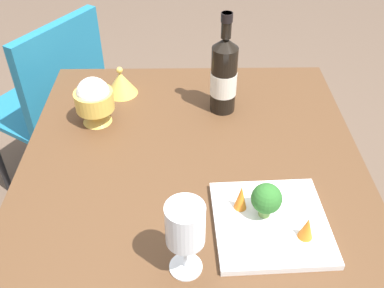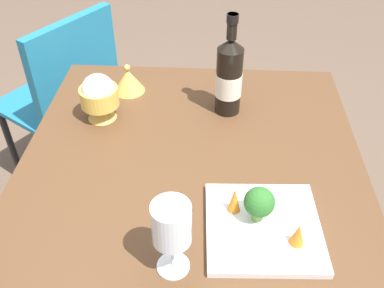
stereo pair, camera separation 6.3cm
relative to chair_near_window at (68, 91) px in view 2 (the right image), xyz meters
The scene contains 10 objects.
dining_table 0.81m from the chair_near_window, 47.74° to the right, with size 0.90×0.90×0.73m.
chair_near_window is the anchor object (origin of this frame).
wine_bottle 0.81m from the chair_near_window, 31.68° to the right, with size 0.08×0.08×0.30m.
wine_glass 1.14m from the chair_near_window, 61.26° to the right, with size 0.08×0.08×0.18m.
rice_bowl 0.59m from the chair_near_window, 59.28° to the right, with size 0.11×0.11×0.14m.
rice_bowl_lid 0.50m from the chair_near_window, 42.97° to the right, with size 0.10×0.10×0.09m.
serving_plate 1.13m from the chair_near_window, 49.92° to the right, with size 0.26×0.26×0.02m.
broccoli_floret 1.12m from the chair_near_window, 49.84° to the right, with size 0.07×0.07×0.09m.
carrot_garnish_left 1.06m from the chair_near_window, 51.25° to the right, with size 0.03×0.03×0.07m.
carrot_garnish_right 1.21m from the chair_near_window, 48.91° to the right, with size 0.03×0.03×0.06m.
Camera 2 is at (0.05, -0.88, 1.49)m, focal length 40.82 mm.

